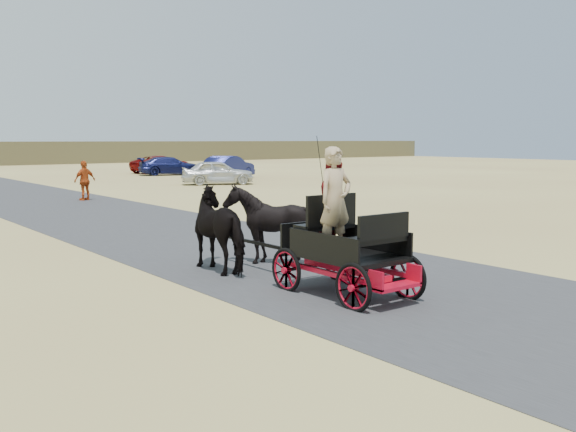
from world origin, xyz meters
TOP-DOWN VIEW (x-y plane):
  - ground at (0.00, 0.00)m, footprint 140.00×140.00m
  - road at (0.00, 0.00)m, footprint 6.00×140.00m
  - carriage at (-1.09, -1.68)m, footprint 1.30×2.40m
  - horse_left at (-1.64, 1.32)m, footprint 0.91×2.01m
  - horse_right at (-0.54, 1.32)m, footprint 1.37×1.54m
  - driver_man at (-1.29, -1.63)m, footprint 0.66×0.43m
  - passenger_woman at (-0.79, -1.08)m, footprint 0.77×0.60m
  - pedestrian at (1.54, 17.71)m, footprint 1.08×0.65m
  - car_a at (11.32, 22.73)m, footprint 4.53×3.24m
  - car_b at (14.76, 27.04)m, footprint 4.90×3.54m
  - car_c at (13.77, 33.42)m, footprint 5.00×3.08m
  - car_d at (14.60, 36.47)m, footprint 5.11×2.78m

SIDE VIEW (x-z plane):
  - ground at x=0.00m, z-range 0.00..0.00m
  - road at x=0.00m, z-range 0.00..0.01m
  - carriage at x=-1.09m, z-range 0.00..0.72m
  - car_c at x=13.77m, z-range 0.00..1.35m
  - car_d at x=14.60m, z-range 0.00..1.36m
  - car_a at x=11.32m, z-range 0.00..1.43m
  - car_b at x=14.76m, z-range 0.00..1.54m
  - horse_left at x=-1.64m, z-range 0.00..1.70m
  - horse_right at x=-0.54m, z-range 0.00..1.70m
  - pedestrian at x=1.54m, z-range 0.00..1.73m
  - passenger_woman at x=-0.79m, z-range 0.72..2.30m
  - driver_man at x=-1.29m, z-range 0.72..2.52m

